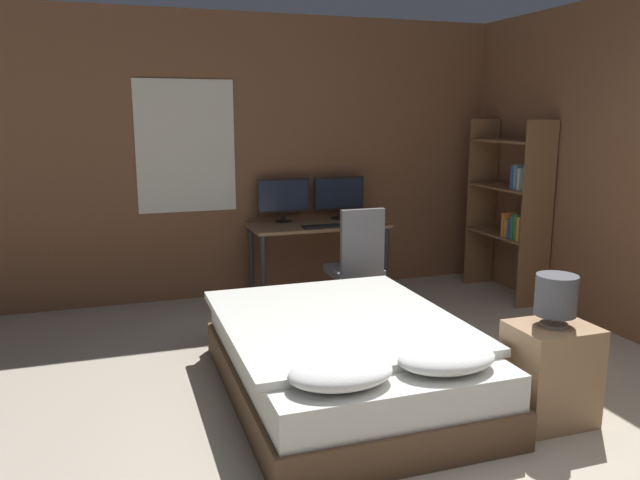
{
  "coord_description": "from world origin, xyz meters",
  "views": [
    {
      "loc": [
        -1.76,
        -2.19,
        1.77
      ],
      "look_at": [
        -0.15,
        2.58,
        0.75
      ],
      "focal_mm": 35.0,
      "sensor_mm": 36.0,
      "label": 1
    }
  ],
  "objects": [
    {
      "name": "bookshelf",
      "position": [
        1.9,
        2.82,
        0.94
      ],
      "size": [
        0.33,
        0.92,
        1.72
      ],
      "color": "brown",
      "rests_on": "ground_plane"
    },
    {
      "name": "computer_mouse",
      "position": [
        0.42,
        3.23,
        0.75
      ],
      "size": [
        0.07,
        0.05,
        0.04
      ],
      "color": "black",
      "rests_on": "desk"
    },
    {
      "name": "keyboard",
      "position": [
        0.12,
        3.23,
        0.74
      ],
      "size": [
        0.42,
        0.13,
        0.02
      ],
      "color": "black",
      "rests_on": "desk"
    },
    {
      "name": "office_chair",
      "position": [
        0.24,
        2.72,
        0.38
      ],
      "size": [
        0.52,
        0.52,
        0.99
      ],
      "color": "black",
      "rests_on": "ground_plane"
    },
    {
      "name": "bedside_lamp",
      "position": [
        0.59,
        0.59,
        0.76
      ],
      "size": [
        0.23,
        0.23,
        0.3
      ],
      "color": "gray",
      "rests_on": "nightstand"
    },
    {
      "name": "monitor_left",
      "position": [
        -0.17,
        3.62,
        0.97
      ],
      "size": [
        0.52,
        0.16,
        0.42
      ],
      "color": "black",
      "rests_on": "desk"
    },
    {
      "name": "wall_back",
      "position": [
        -0.01,
        3.79,
        1.35
      ],
      "size": [
        12.0,
        0.08,
        2.7
      ],
      "color": "brown",
      "rests_on": "ground_plane"
    },
    {
      "name": "bed",
      "position": [
        -0.41,
        1.31,
        0.24
      ],
      "size": [
        1.47,
        2.03,
        0.56
      ],
      "color": "brown",
      "rests_on": "ground_plane"
    },
    {
      "name": "monitor_right",
      "position": [
        0.41,
        3.62,
        0.97
      ],
      "size": [
        0.52,
        0.16,
        0.42
      ],
      "color": "black",
      "rests_on": "desk"
    },
    {
      "name": "nightstand",
      "position": [
        0.59,
        0.59,
        0.29
      ],
      "size": [
        0.46,
        0.38,
        0.59
      ],
      "color": "#997551",
      "rests_on": "ground_plane"
    },
    {
      "name": "desk",
      "position": [
        0.12,
        3.42,
        0.63
      ],
      "size": [
        1.32,
        0.6,
        0.73
      ],
      "color": "#846042",
      "rests_on": "ground_plane"
    }
  ]
}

